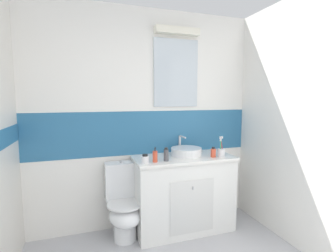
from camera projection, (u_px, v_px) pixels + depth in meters
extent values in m
cube|color=white|center=(145.00, 187.00, 3.02)|extent=(3.20, 0.10, 0.85)
cube|color=teal|center=(145.00, 132.00, 2.94)|extent=(3.20, 0.10, 0.50)
cube|color=white|center=(144.00, 61.00, 2.85)|extent=(3.20, 0.10, 1.15)
cube|color=silver|center=(176.00, 73.00, 2.92)|extent=(0.54, 0.02, 0.78)
cube|color=white|center=(177.00, 31.00, 2.84)|extent=(0.53, 0.10, 0.08)
cube|color=white|center=(329.00, 127.00, 2.18)|extent=(0.10, 3.48, 2.50)
cube|color=white|center=(183.00, 194.00, 2.85)|extent=(1.09, 0.51, 0.82)
cube|color=white|center=(184.00, 158.00, 2.79)|extent=(1.11, 0.53, 0.03)
cube|color=silver|center=(192.00, 207.00, 2.61)|extent=(0.49, 0.01, 0.57)
cylinder|color=silver|center=(193.00, 188.00, 2.57)|extent=(0.02, 0.02, 0.03)
cylinder|color=white|center=(186.00, 152.00, 2.83)|extent=(0.35, 0.35, 0.09)
cylinder|color=#AFB1BA|center=(186.00, 148.00, 2.83)|extent=(0.29, 0.29, 0.01)
cylinder|color=silver|center=(180.00, 144.00, 3.02)|extent=(0.03, 0.03, 0.20)
cylinder|color=silver|center=(183.00, 137.00, 2.92)|extent=(0.02, 0.16, 0.02)
cylinder|color=white|center=(125.00, 232.00, 2.65)|extent=(0.24, 0.24, 0.18)
ellipsoid|color=white|center=(125.00, 215.00, 2.59)|extent=(0.34, 0.42, 0.22)
cylinder|color=white|center=(125.00, 204.00, 2.57)|extent=(0.37, 0.37, 0.02)
cube|color=white|center=(122.00, 180.00, 2.75)|extent=(0.36, 0.17, 0.40)
cylinder|color=silver|center=(121.00, 162.00, 2.73)|extent=(0.04, 0.04, 0.02)
cylinder|color=white|center=(221.00, 153.00, 2.77)|extent=(0.08, 0.08, 0.09)
cylinder|color=#D83F4C|center=(222.00, 146.00, 2.78)|extent=(0.03, 0.04, 0.19)
cube|color=white|center=(222.00, 137.00, 2.77)|extent=(0.01, 0.02, 0.03)
cylinder|color=#338CD8|center=(220.00, 146.00, 2.77)|extent=(0.02, 0.02, 0.19)
cube|color=white|center=(220.00, 138.00, 2.76)|extent=(0.01, 0.02, 0.03)
cylinder|color=#3FB259|center=(220.00, 147.00, 2.76)|extent=(0.03, 0.03, 0.16)
cube|color=white|center=(221.00, 140.00, 2.75)|extent=(0.02, 0.02, 0.03)
cylinder|color=#D84C33|center=(155.00, 157.00, 2.54)|extent=(0.05, 0.05, 0.11)
cylinder|color=#262626|center=(155.00, 149.00, 2.53)|extent=(0.01, 0.01, 0.04)
cylinder|color=#262626|center=(155.00, 148.00, 2.52)|extent=(0.01, 0.02, 0.01)
cube|color=#D84C33|center=(213.00, 153.00, 2.75)|extent=(0.05, 0.03, 0.09)
cylinder|color=black|center=(213.00, 148.00, 2.74)|extent=(0.03, 0.03, 0.02)
cylinder|color=white|center=(145.00, 160.00, 2.50)|extent=(0.08, 0.08, 0.07)
cylinder|color=black|center=(145.00, 155.00, 2.50)|extent=(0.05, 0.05, 0.02)
cylinder|color=#4C4C51|center=(166.00, 155.00, 2.58)|extent=(0.05, 0.05, 0.12)
cylinder|color=black|center=(166.00, 149.00, 2.57)|extent=(0.04, 0.04, 0.02)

